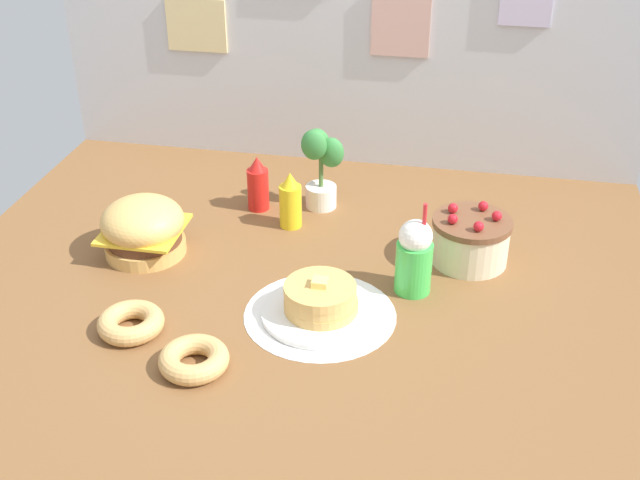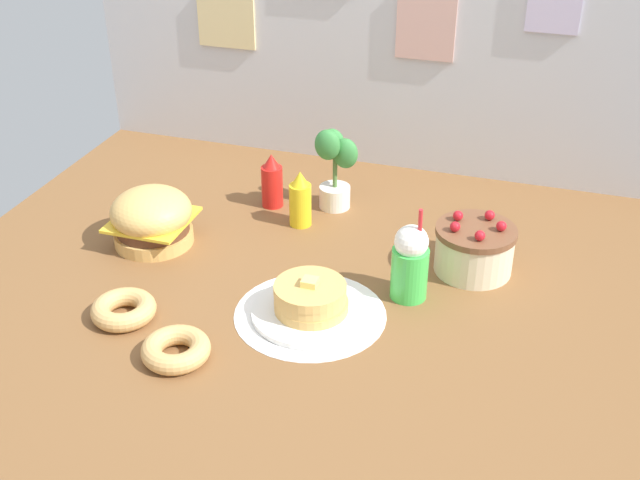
% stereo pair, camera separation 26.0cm
% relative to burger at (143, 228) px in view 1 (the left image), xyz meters
% --- Properties ---
extents(ground_plane, '(2.34, 2.01, 0.02)m').
position_rel_burger_xyz_m(ground_plane, '(0.55, -0.13, -0.11)').
color(ground_plane, brown).
extents(back_wall, '(2.34, 0.04, 1.06)m').
position_rel_burger_xyz_m(back_wall, '(0.55, 0.87, 0.44)').
color(back_wall, silver).
rests_on(back_wall, ground_plane).
extents(doily_mat, '(0.46, 0.46, 0.00)m').
position_rel_burger_xyz_m(doily_mat, '(0.65, -0.24, -0.09)').
color(doily_mat, white).
rests_on(doily_mat, ground_plane).
extents(burger, '(0.28, 0.28, 0.20)m').
position_rel_burger_xyz_m(burger, '(0.00, 0.00, 0.00)').
color(burger, '#DBA859').
rests_on(burger, ground_plane).
extents(pancake_stack, '(0.36, 0.36, 0.12)m').
position_rel_burger_xyz_m(pancake_stack, '(0.65, -0.24, -0.05)').
color(pancake_stack, white).
rests_on(pancake_stack, doily_mat).
extents(layer_cake, '(0.26, 0.26, 0.19)m').
position_rel_burger_xyz_m(layer_cake, '(1.08, 0.16, -0.01)').
color(layer_cake, beige).
rests_on(layer_cake, ground_plane).
extents(ketchup_bottle, '(0.08, 0.08, 0.21)m').
position_rel_burger_xyz_m(ketchup_bottle, '(0.30, 0.38, 0.00)').
color(ketchup_bottle, red).
rests_on(ketchup_bottle, ground_plane).
extents(mustard_bottle, '(0.08, 0.08, 0.21)m').
position_rel_burger_xyz_m(mustard_bottle, '(0.44, 0.28, 0.00)').
color(mustard_bottle, yellow).
rests_on(mustard_bottle, ground_plane).
extents(cream_soda_cup, '(0.12, 0.12, 0.32)m').
position_rel_burger_xyz_m(cream_soda_cup, '(0.91, -0.06, 0.03)').
color(cream_soda_cup, green).
rests_on(cream_soda_cup, ground_plane).
extents(donut_pink_glaze, '(0.20, 0.20, 0.06)m').
position_rel_burger_xyz_m(donut_pink_glaze, '(0.12, -0.43, -0.06)').
color(donut_pink_glaze, tan).
rests_on(donut_pink_glaze, ground_plane).
extents(donut_chocolate, '(0.20, 0.20, 0.06)m').
position_rel_burger_xyz_m(donut_chocolate, '(0.36, -0.55, -0.06)').
color(donut_chocolate, tan).
rests_on(donut_chocolate, ground_plane).
extents(potted_plant, '(0.15, 0.12, 0.32)m').
position_rel_burger_xyz_m(potted_plant, '(0.52, 0.44, 0.08)').
color(potted_plant, white).
rests_on(potted_plant, ground_plane).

